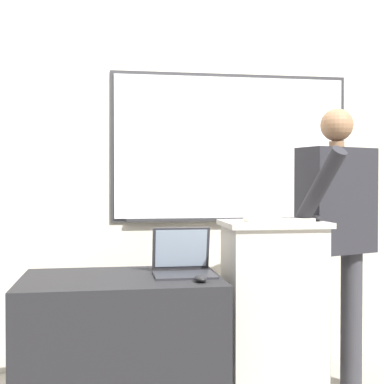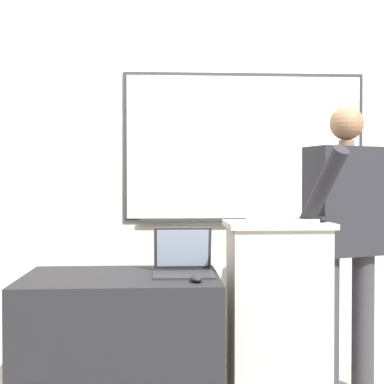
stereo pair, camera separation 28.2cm
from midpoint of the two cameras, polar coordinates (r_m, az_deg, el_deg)
back_wall at (r=3.75m, az=2.03°, el=4.35°), size 6.40×0.17×2.96m
lectern_podium at (r=3.10m, az=11.71°, el=-12.76°), size 0.57×0.42×1.04m
side_desk at (r=2.92m, az=-4.74°, el=-16.42°), size 1.02×0.67×0.77m
person_presenter at (r=3.28m, az=18.56°, el=-3.69°), size 0.64×0.67×1.70m
laptop at (r=2.88m, az=1.86°, el=-7.18°), size 0.32×0.29×0.24m
wireless_keyboard at (r=2.97m, az=12.32°, el=-3.01°), size 0.38×0.11×0.02m
computer_mouse_by_laptop at (r=2.64m, az=3.57°, el=-9.22°), size 0.06×0.10×0.03m
computer_mouse_by_keyboard at (r=3.05m, az=16.17°, el=-2.79°), size 0.06×0.10×0.03m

